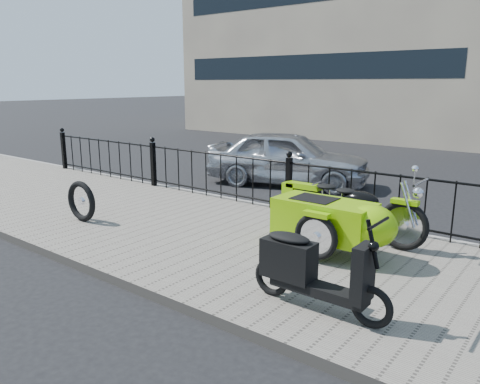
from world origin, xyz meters
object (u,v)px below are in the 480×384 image
Objects in this scene: spare_tire at (81,201)px; sedan_car at (288,158)px; scooter at (309,270)px; motorcycle_sidecar at (341,218)px.

sedan_car reaches higher than spare_tire.
scooter is 0.41× the size of sedan_car.
sedan_car is (0.84, 4.97, 0.18)m from spare_tire.
scooter is 4.48m from spare_tire.
scooter reaches higher than spare_tire.
scooter reaches higher than motorcycle_sidecar.
motorcycle_sidecar is 3.38× the size of spare_tire.
scooter is at bearing -163.02° from sedan_car.
scooter is (0.45, -1.63, -0.07)m from motorcycle_sidecar.
motorcycle_sidecar reaches higher than spare_tire.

